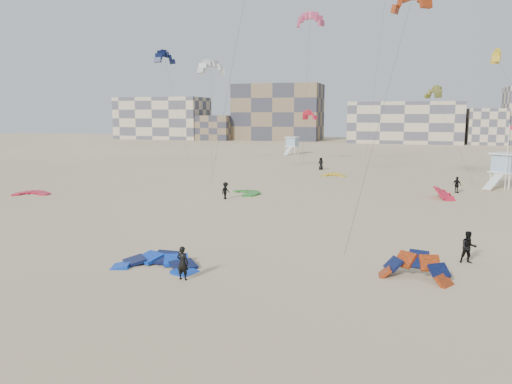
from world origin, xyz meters
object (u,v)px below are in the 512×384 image
(kite_ground_blue, at_px, (157,267))
(lifeguard_tower_near, at_px, (505,171))
(kitesurfer_main, at_px, (183,263))
(kite_ground_orange, at_px, (415,279))

(kite_ground_blue, distance_m, lifeguard_tower_near, 46.07)
(kitesurfer_main, bearing_deg, kite_ground_blue, -30.21)
(kite_ground_blue, xyz_separation_m, kitesurfer_main, (2.37, -1.53, 0.90))
(kitesurfer_main, xyz_separation_m, lifeguard_tower_near, (21.36, 40.96, 1.12))
(kite_ground_blue, height_order, kitesurfer_main, kitesurfer_main)
(kite_ground_orange, bearing_deg, kite_ground_blue, -158.81)
(kitesurfer_main, height_order, lifeguard_tower_near, lifeguard_tower_near)
(kite_ground_blue, xyz_separation_m, lifeguard_tower_near, (23.73, 39.43, 2.01))
(kite_ground_orange, distance_m, kitesurfer_main, 12.13)
(kite_ground_blue, relative_size, kite_ground_orange, 1.35)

